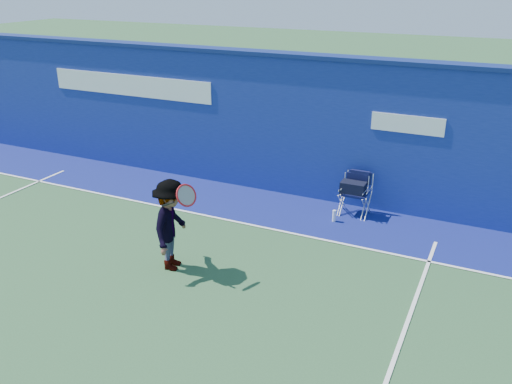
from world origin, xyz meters
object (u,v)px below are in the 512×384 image
at_px(directors_chair_left, 356,201).
at_px(directors_chair_right, 353,199).
at_px(tennis_player, 171,225).
at_px(water_bottle, 334,216).

height_order(directors_chair_left, directors_chair_right, directors_chair_left).
xyz_separation_m(directors_chair_left, directors_chair_right, (-0.06, -0.03, 0.05)).
bearing_deg(tennis_player, water_bottle, 56.62).
bearing_deg(directors_chair_left, tennis_player, -122.66).
xyz_separation_m(directors_chair_right, tennis_player, (-2.12, -3.38, 0.44)).
bearing_deg(directors_chair_right, directors_chair_left, 22.10).
distance_m(directors_chair_left, tennis_player, 4.07).
distance_m(directors_chair_right, water_bottle, 0.59).
relative_size(directors_chair_left, directors_chair_right, 1.08).
xyz_separation_m(directors_chair_left, tennis_player, (-2.18, -3.40, 0.49)).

